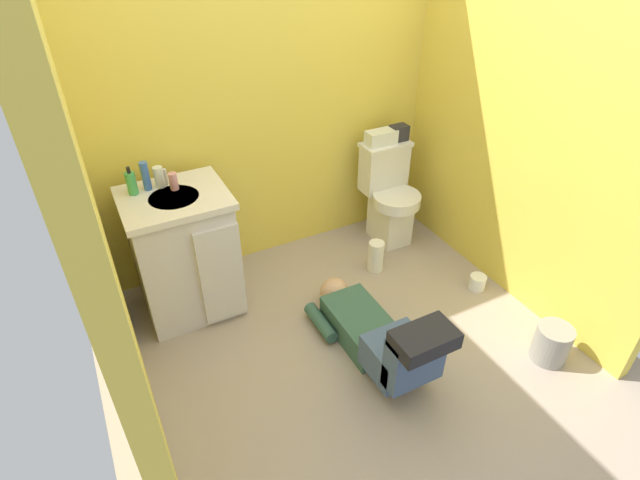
{
  "coord_description": "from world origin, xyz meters",
  "views": [
    {
      "loc": [
        -1.15,
        -1.88,
        2.22
      ],
      "look_at": [
        0.02,
        0.37,
        0.45
      ],
      "focal_mm": 28.01,
      "sensor_mm": 36.0,
      "label": 1
    }
  ],
  "objects_px": {
    "vanity_cabinet": "(185,253)",
    "bottle_blue": "(146,176)",
    "soap_dispenser": "(131,183)",
    "bottle_pink": "(173,181)",
    "toilet_paper_roll": "(477,282)",
    "bottle_white": "(159,177)",
    "faucet": "(165,177)",
    "toilet": "(389,195)",
    "paper_towel_roll": "(376,256)",
    "person_plumber": "(378,335)",
    "trash_can": "(552,343)",
    "tissue_box": "(381,137)",
    "toiletry_bag": "(399,133)"
  },
  "relations": [
    {
      "from": "paper_towel_roll",
      "to": "toiletry_bag",
      "type": "bearing_deg",
      "value": 45.35
    },
    {
      "from": "tissue_box",
      "to": "bottle_white",
      "type": "height_order",
      "value": "bottle_white"
    },
    {
      "from": "bottle_white",
      "to": "paper_towel_roll",
      "type": "bearing_deg",
      "value": -15.92
    },
    {
      "from": "faucet",
      "to": "bottle_white",
      "type": "distance_m",
      "value": 0.04
    },
    {
      "from": "person_plumber",
      "to": "trash_can",
      "type": "bearing_deg",
      "value": -27.66
    },
    {
      "from": "soap_dispenser",
      "to": "tissue_box",
      "type": "bearing_deg",
      "value": 1.88
    },
    {
      "from": "person_plumber",
      "to": "paper_towel_roll",
      "type": "bearing_deg",
      "value": 57.89
    },
    {
      "from": "tissue_box",
      "to": "bottle_blue",
      "type": "distance_m",
      "value": 1.62
    },
    {
      "from": "toiletry_bag",
      "to": "bottle_blue",
      "type": "height_order",
      "value": "bottle_blue"
    },
    {
      "from": "bottle_white",
      "to": "faucet",
      "type": "bearing_deg",
      "value": 10.53
    },
    {
      "from": "soap_dispenser",
      "to": "bottle_pink",
      "type": "bearing_deg",
      "value": -13.9
    },
    {
      "from": "toilet",
      "to": "tissue_box",
      "type": "bearing_deg",
      "value": 116.43
    },
    {
      "from": "toilet",
      "to": "trash_can",
      "type": "xyz_separation_m",
      "value": [
        0.14,
        -1.48,
        -0.25
      ]
    },
    {
      "from": "tissue_box",
      "to": "paper_towel_roll",
      "type": "bearing_deg",
      "value": -121.88
    },
    {
      "from": "vanity_cabinet",
      "to": "bottle_blue",
      "type": "xyz_separation_m",
      "value": [
        -0.11,
        0.14,
        0.49
      ]
    },
    {
      "from": "toilet",
      "to": "bottle_pink",
      "type": "distance_m",
      "value": 1.61
    },
    {
      "from": "soap_dispenser",
      "to": "bottle_white",
      "type": "distance_m",
      "value": 0.16
    },
    {
      "from": "tissue_box",
      "to": "bottle_pink",
      "type": "relative_size",
      "value": 2.18
    },
    {
      "from": "faucet",
      "to": "toilet_paper_roll",
      "type": "bearing_deg",
      "value": -26.26
    },
    {
      "from": "soap_dispenser",
      "to": "trash_can",
      "type": "bearing_deg",
      "value": -38.69
    },
    {
      "from": "bottle_blue",
      "to": "bottle_pink",
      "type": "height_order",
      "value": "bottle_blue"
    },
    {
      "from": "bottle_pink",
      "to": "toilet",
      "type": "bearing_deg",
      "value": 0.73
    },
    {
      "from": "soap_dispenser",
      "to": "bottle_pink",
      "type": "height_order",
      "value": "soap_dispenser"
    },
    {
      "from": "person_plumber",
      "to": "paper_towel_roll",
      "type": "height_order",
      "value": "person_plumber"
    },
    {
      "from": "bottle_white",
      "to": "bottle_blue",
      "type": "bearing_deg",
      "value": -179.67
    },
    {
      "from": "paper_towel_roll",
      "to": "toilet_paper_roll",
      "type": "relative_size",
      "value": 2.09
    },
    {
      "from": "vanity_cabinet",
      "to": "bottle_white",
      "type": "height_order",
      "value": "bottle_white"
    },
    {
      "from": "vanity_cabinet",
      "to": "toilet_paper_roll",
      "type": "distance_m",
      "value": 1.93
    },
    {
      "from": "faucet",
      "to": "bottle_pink",
      "type": "relative_size",
      "value": 0.99
    },
    {
      "from": "vanity_cabinet",
      "to": "faucet",
      "type": "relative_size",
      "value": 8.2
    },
    {
      "from": "toiletry_bag",
      "to": "bottle_pink",
      "type": "height_order",
      "value": "bottle_pink"
    },
    {
      "from": "person_plumber",
      "to": "trash_can",
      "type": "xyz_separation_m",
      "value": [
        0.88,
        -0.46,
        -0.06
      ]
    },
    {
      "from": "trash_can",
      "to": "paper_towel_roll",
      "type": "relative_size",
      "value": 0.99
    },
    {
      "from": "tissue_box",
      "to": "toiletry_bag",
      "type": "height_order",
      "value": "toiletry_bag"
    },
    {
      "from": "vanity_cabinet",
      "to": "toilet_paper_roll",
      "type": "relative_size",
      "value": 7.45
    },
    {
      "from": "toilet",
      "to": "person_plumber",
      "type": "bearing_deg",
      "value": -125.96
    },
    {
      "from": "bottle_blue",
      "to": "soap_dispenser",
      "type": "bearing_deg",
      "value": -171.07
    },
    {
      "from": "vanity_cabinet",
      "to": "trash_can",
      "type": "height_order",
      "value": "vanity_cabinet"
    },
    {
      "from": "bottle_pink",
      "to": "trash_can",
      "type": "xyz_separation_m",
      "value": [
        1.67,
        -1.46,
        -0.76
      ]
    },
    {
      "from": "toilet",
      "to": "bottle_blue",
      "type": "relative_size",
      "value": 4.42
    },
    {
      "from": "toilet",
      "to": "bottle_white",
      "type": "height_order",
      "value": "bottle_white"
    },
    {
      "from": "bottle_blue",
      "to": "toilet_paper_roll",
      "type": "distance_m",
      "value": 2.22
    },
    {
      "from": "paper_towel_roll",
      "to": "toilet_paper_roll",
      "type": "height_order",
      "value": "paper_towel_roll"
    },
    {
      "from": "toilet_paper_roll",
      "to": "bottle_white",
      "type": "bearing_deg",
      "value": 154.36
    },
    {
      "from": "bottle_white",
      "to": "bottle_pink",
      "type": "relative_size",
      "value": 1.22
    },
    {
      "from": "person_plumber",
      "to": "toilet_paper_roll",
      "type": "bearing_deg",
      "value": 12.16
    },
    {
      "from": "bottle_blue",
      "to": "trash_can",
      "type": "distance_m",
      "value": 2.49
    },
    {
      "from": "soap_dispenser",
      "to": "paper_towel_roll",
      "type": "distance_m",
      "value": 1.68
    },
    {
      "from": "toiletry_bag",
      "to": "trash_can",
      "type": "xyz_separation_m",
      "value": [
        0.04,
        -1.57,
        -0.69
      ]
    },
    {
      "from": "vanity_cabinet",
      "to": "paper_towel_roll",
      "type": "bearing_deg",
      "value": -10.34
    }
  ]
}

